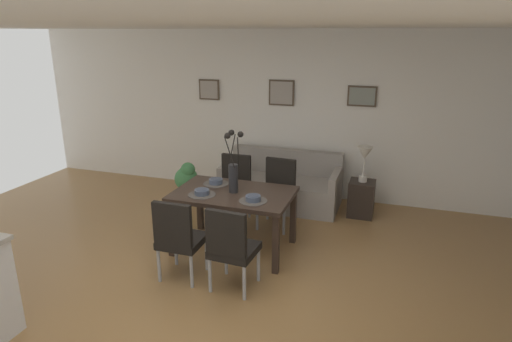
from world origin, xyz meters
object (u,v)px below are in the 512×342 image
(dining_chair_far_right, at_px, (278,190))
(framed_picture_left, at_px, (209,90))
(bowl_near_right, at_px, (216,181))
(framed_picture_right, at_px, (362,96))
(dining_table, at_px, (234,199))
(potted_plant, at_px, (187,181))
(dining_chair_far_left, at_px, (231,245))
(side_table, at_px, (361,199))
(table_lamp, at_px, (365,156))
(dining_chair_near_right, at_px, (234,185))
(framed_picture_center, at_px, (281,93))
(bowl_near_left, at_px, (202,192))
(sofa, at_px, (282,187))
(bowl_far_left, at_px, (253,198))
(centerpiece_vase, at_px, (233,169))
(dining_chair_near_left, at_px, (178,236))

(dining_chair_far_right, relative_size, framed_picture_left, 2.61)
(bowl_near_right, height_order, framed_picture_right, framed_picture_right)
(dining_table, bearing_deg, potted_plant, 136.43)
(dining_chair_far_left, height_order, framed_picture_right, framed_picture_right)
(bowl_near_right, height_order, framed_picture_left, framed_picture_left)
(side_table, height_order, table_lamp, table_lamp)
(dining_chair_near_right, relative_size, framed_picture_center, 2.28)
(dining_table, relative_size, side_table, 2.69)
(bowl_near_left, height_order, sofa, bowl_near_left)
(bowl_far_left, bearing_deg, side_table, 58.82)
(sofa, distance_m, side_table, 1.21)
(dining_chair_near_right, xyz_separation_m, bowl_near_right, (0.01, -0.64, 0.27))
(dining_table, bearing_deg, bowl_near_left, -147.08)
(framed_picture_center, distance_m, framed_picture_right, 1.23)
(bowl_near_right, distance_m, framed_picture_right, 2.59)
(bowl_near_left, relative_size, bowl_far_left, 1.00)
(centerpiece_vase, relative_size, table_lamp, 1.44)
(centerpiece_vase, bearing_deg, framed_picture_center, 90.03)
(dining_chair_near_right, height_order, framed_picture_center, framed_picture_center)
(table_lamp, distance_m, potted_plant, 2.68)
(dining_chair_near_left, xyz_separation_m, dining_chair_near_right, (-0.03, 1.69, 0.00))
(dining_chair_far_right, xyz_separation_m, bowl_near_left, (-0.62, -1.05, 0.27))
(bowl_far_left, relative_size, framed_picture_left, 0.48)
(potted_plant, bearing_deg, bowl_far_left, -41.65)
(dining_table, height_order, sofa, sofa)
(dining_table, distance_m, potted_plant, 1.72)
(sofa, bearing_deg, potted_plant, -162.17)
(framed_picture_left, relative_size, framed_picture_right, 0.83)
(framed_picture_left, distance_m, framed_picture_right, 2.45)
(bowl_near_right, bearing_deg, bowl_near_left, -90.00)
(sofa, relative_size, framed_picture_right, 4.16)
(bowl_near_right, bearing_deg, dining_chair_far_left, -59.88)
(potted_plant, bearing_deg, dining_table, -43.57)
(side_table, relative_size, framed_picture_center, 1.29)
(sofa, distance_m, table_lamp, 1.36)
(sofa, relative_size, potted_plant, 2.63)
(bowl_near_right, height_order, sofa, bowl_near_right)
(bowl_near_left, relative_size, framed_picture_left, 0.48)
(framed_picture_left, xyz_separation_m, potted_plant, (-0.00, -0.93, -1.28))
(framed_picture_center, bearing_deg, potted_plant, -142.95)
(framed_picture_center, xyz_separation_m, framed_picture_right, (1.23, 0.00, 0.00))
(dining_table, relative_size, framed_picture_left, 3.97)
(side_table, height_order, potted_plant, potted_plant)
(side_table, bearing_deg, framed_picture_left, 167.77)
(framed_picture_left, bearing_deg, potted_plant, -90.22)
(bowl_far_left, distance_m, framed_picture_right, 2.63)
(centerpiece_vase, xyz_separation_m, bowl_near_right, (-0.32, 0.20, -0.24))
(bowl_near_left, xyz_separation_m, bowl_near_right, (0.00, 0.41, 0.00))
(dining_chair_far_left, relative_size, sofa, 0.52)
(framed_picture_right, bearing_deg, bowl_near_left, -123.79)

